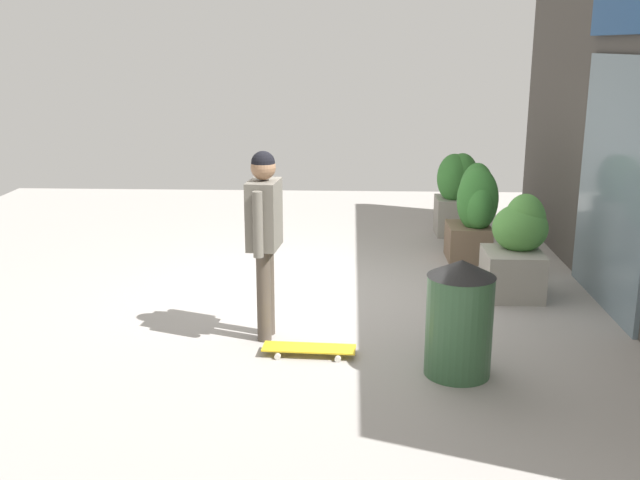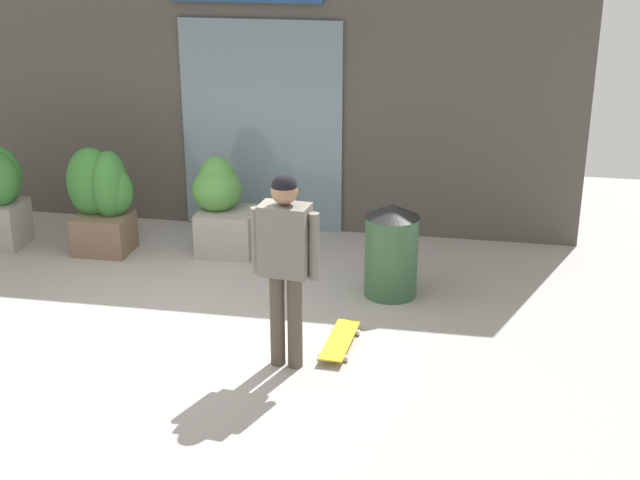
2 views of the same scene
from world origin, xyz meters
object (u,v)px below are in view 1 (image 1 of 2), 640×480
at_px(skateboarder, 264,225).
at_px(planter_box_mid, 456,190).
at_px(planter_box_right, 518,245).
at_px(trash_bin, 459,318).
at_px(planter_box_left, 475,209).
at_px(skateboard, 309,348).

height_order(skateboarder, planter_box_mid, skateboarder).
relative_size(planter_box_right, trash_bin, 1.12).
bearing_deg(planter_box_left, planter_box_mid, -177.23).
distance_m(skateboard, trash_bin, 1.36).
relative_size(skateboard, planter_box_right, 0.75).
distance_m(skateboarder, planter_box_mid, 4.59).
xyz_separation_m(planter_box_left, trash_bin, (3.42, -0.67, -0.16)).
height_order(skateboarder, trash_bin, skateboarder).
relative_size(planter_box_left, planter_box_mid, 1.03).
height_order(planter_box_left, trash_bin, planter_box_left).
bearing_deg(trash_bin, planter_box_left, 168.99).
bearing_deg(planter_box_right, planter_box_mid, -173.16).
height_order(planter_box_left, planter_box_right, planter_box_left).
height_order(skateboard, planter_box_mid, planter_box_mid).
bearing_deg(planter_box_mid, skateboarder, -29.92).
distance_m(skateboarder, planter_box_left, 3.59).
xyz_separation_m(skateboarder, planter_box_right, (-1.35, 2.59, -0.52)).
xyz_separation_m(skateboarder, planter_box_mid, (-3.96, 2.28, -0.43)).
bearing_deg(skateboarder, planter_box_mid, 65.89).
distance_m(skateboarder, trash_bin, 1.92).
bearing_deg(planter_box_left, skateboarder, -41.00).
bearing_deg(skateboard, planter_box_right, 42.07).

